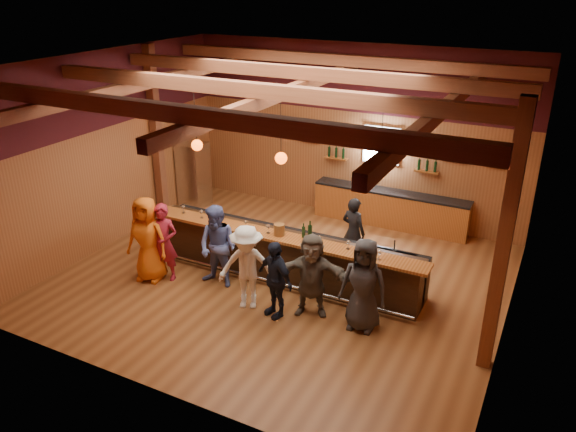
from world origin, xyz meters
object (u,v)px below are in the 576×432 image
(customer_denim, at_px, (218,247))
(customer_dark, at_px, (364,285))
(bartender, at_px, (353,232))
(bottle_a, at_px, (303,232))
(bar_counter, at_px, (286,254))
(stainless_fridge, at_px, (194,175))
(customer_redvest, at_px, (164,242))
(back_bar_cabinet, at_px, (390,208))
(ice_bucket, at_px, (279,230))
(customer_orange, at_px, (147,239))
(customer_brown, at_px, (311,275))
(customer_navy, at_px, (275,279))
(customer_white, at_px, (247,267))

(customer_denim, bearing_deg, customer_dark, -0.37)
(bartender, distance_m, bottle_a, 1.52)
(bar_counter, distance_m, stainless_fridge, 4.81)
(customer_redvest, bearing_deg, customer_denim, 1.59)
(customer_redvest, bearing_deg, customer_dark, -9.92)
(customer_dark, bearing_deg, bartender, 112.38)
(bar_counter, distance_m, back_bar_cabinet, 3.76)
(customer_redvest, height_order, ice_bucket, customer_redvest)
(stainless_fridge, xyz_separation_m, customer_redvest, (1.89, -3.69, -0.05))
(customer_orange, relative_size, customer_denim, 1.05)
(customer_redvest, xyz_separation_m, customer_brown, (3.32, 0.18, -0.02))
(customer_redvest, height_order, bartender, customer_redvest)
(customer_orange, relative_size, bartender, 1.16)
(back_bar_cabinet, relative_size, stainless_fridge, 2.22)
(bar_counter, bearing_deg, customer_redvest, -150.99)
(ice_bucket, bearing_deg, bar_counter, 93.42)
(customer_denim, height_order, bottle_a, customer_denim)
(ice_bucket, height_order, bottle_a, bottle_a)
(back_bar_cabinet, relative_size, customer_redvest, 2.36)
(customer_redvest, bearing_deg, bartender, 23.57)
(bottle_a, bearing_deg, customer_orange, -157.97)
(customer_navy, height_order, customer_brown, customer_brown)
(customer_orange, xyz_separation_m, bottle_a, (3.02, 1.22, 0.30))
(bar_counter, height_order, customer_navy, customer_navy)
(customer_orange, distance_m, customer_navy, 3.03)
(customer_orange, bearing_deg, bar_counter, 19.80)
(customer_redvest, height_order, customer_white, customer_white)
(customer_denim, height_order, customer_navy, customer_denim)
(ice_bucket, bearing_deg, bottle_a, 15.30)
(ice_bucket, bearing_deg, customer_redvest, -157.62)
(back_bar_cabinet, bearing_deg, bottle_a, -100.30)
(customer_dark, bearing_deg, customer_redvest, 179.57)
(stainless_fridge, xyz_separation_m, customer_brown, (5.21, -3.51, -0.07))
(customer_white, distance_m, bartender, 2.82)
(stainless_fridge, bearing_deg, bottle_a, -29.65)
(customer_dark, height_order, bartender, customer_dark)
(customer_navy, bearing_deg, bar_counter, 131.93)
(stainless_fridge, height_order, customer_orange, customer_orange)
(bar_counter, distance_m, bartender, 1.61)
(bartender, bearing_deg, bar_counter, 61.26)
(bar_counter, distance_m, customer_dark, 2.41)
(bar_counter, height_order, bottle_a, bottle_a)
(bar_counter, relative_size, customer_redvest, 3.72)
(customer_dark, distance_m, bottle_a, 1.88)
(bar_counter, height_order, customer_white, customer_white)
(customer_white, xyz_separation_m, bartender, (1.19, 2.56, -0.06))
(customer_orange, bearing_deg, back_bar_cabinet, 44.03)
(customer_white, height_order, ice_bucket, customer_white)
(customer_navy, bearing_deg, bottle_a, 112.50)
(customer_navy, distance_m, bartender, 2.64)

